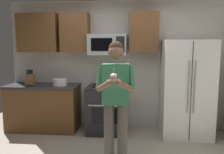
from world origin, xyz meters
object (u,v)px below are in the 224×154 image
microwave (108,45)px  bowl_large_white (60,82)px  oven_range (107,109)px  knife_block (30,79)px  person (116,95)px  refrigerator (186,89)px  cupcake (114,77)px

microwave → bowl_large_white: microwave is taller
oven_range → knife_block: (-1.53, -0.03, 0.58)m
oven_range → person: person is taller
microwave → refrigerator: 1.72m
oven_range → bowl_large_white: (-0.93, -0.02, 0.53)m
knife_block → person: (1.79, -1.10, -0.04)m
oven_range → cupcake: (0.26, -1.46, 0.83)m
person → cupcake: person is taller
bowl_large_white → cupcake: size_ratio=1.62×
microwave → bowl_large_white: size_ratio=2.62×
oven_range → knife_block: knife_block is taller
microwave → refrigerator: bearing=-6.0°
knife_block → microwave: bearing=5.6°
bowl_large_white → person: (1.19, -1.11, 0.01)m
bowl_large_white → person: size_ratio=0.16×
refrigerator → person: (-1.24, -1.09, 0.10)m
knife_block → person: person is taller
person → cupcake: 0.44m
knife_block → bowl_large_white: size_ratio=1.13×
oven_range → microwave: 1.26m
cupcake → bowl_large_white: bearing=129.7°
oven_range → cupcake: size_ratio=5.36×
oven_range → refrigerator: (1.50, -0.04, 0.44)m
knife_block → person: bearing=-31.7°
microwave → bowl_large_white: (-0.93, -0.14, -0.73)m
oven_range → microwave: microwave is taller
knife_block → cupcake: bearing=-38.7°
oven_range → refrigerator: 1.56m
knife_block → bowl_large_white: bearing=0.5°
oven_range → person: (0.26, -1.13, 0.53)m
microwave → knife_block: (-1.53, -0.15, -0.68)m
person → bowl_large_white: bearing=137.1°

